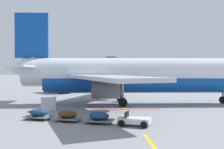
% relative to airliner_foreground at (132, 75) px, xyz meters
% --- Properties ---
extents(apron_paint_markings, '(8.00, 93.96, 0.01)m').
position_rel_airliner_foreground_xyz_m(apron_paint_markings, '(-1.34, 10.06, -3.95)').
color(apron_paint_markings, yellow).
rests_on(apron_paint_markings, ground).
extents(airliner_foreground, '(34.74, 34.62, 12.20)m').
position_rel_airliner_foreground_xyz_m(airliner_foreground, '(0.00, 0.00, 0.00)').
color(airliner_foreground, silver).
rests_on(airliner_foreground, ground).
extents(catering_truck, '(6.72, 6.56, 3.14)m').
position_rel_airliner_foreground_xyz_m(catering_truck, '(-12.48, 17.53, -2.30)').
color(catering_truck, black).
rests_on(catering_truck, ground).
extents(baggage_train, '(11.35, 5.54, 1.14)m').
position_rel_airliner_foreground_xyz_m(baggage_train, '(-5.91, -12.06, -3.42)').
color(baggage_train, silver).
rests_on(baggage_train, ground).
extents(uld_cargo_container, '(1.78, 1.74, 1.60)m').
position_rel_airliner_foreground_xyz_m(uld_cargo_container, '(-10.17, -5.11, -3.15)').
color(uld_cargo_container, '#B7BCC6').
rests_on(uld_cargo_container, ground).
extents(terminal_satellite, '(63.76, 27.43, 13.08)m').
position_rel_airliner_foreground_xyz_m(terminal_satellite, '(-5.73, 125.38, 1.80)').
color(terminal_satellite, gray).
rests_on(terminal_satellite, ground).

